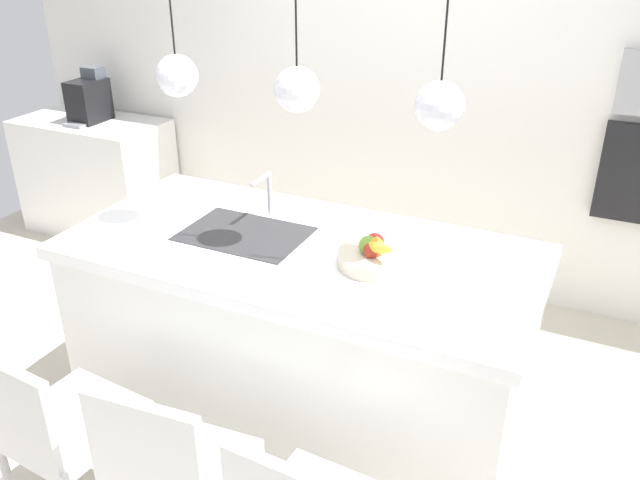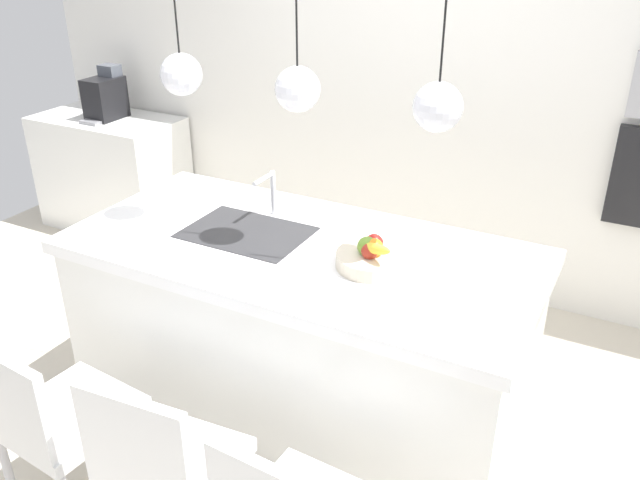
{
  "view_description": "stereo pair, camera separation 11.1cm",
  "coord_description": "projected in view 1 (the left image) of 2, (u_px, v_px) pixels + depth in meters",
  "views": [
    {
      "loc": [
        1.19,
        -2.31,
        2.25
      ],
      "look_at": [
        0.1,
        0.0,
        0.99
      ],
      "focal_mm": 37.1,
      "sensor_mm": 36.0,
      "label": 1
    },
    {
      "loc": [
        1.29,
        -2.26,
        2.25
      ],
      "look_at": [
        0.1,
        0.0,
        0.99
      ],
      "focal_mm": 37.1,
      "sensor_mm": 36.0,
      "label": 2
    }
  ],
  "objects": [
    {
      "name": "fruit_bowl",
      "position": [
        374.0,
        255.0,
        2.72
      ],
      "size": [
        0.31,
        0.31,
        0.15
      ],
      "color": "beige",
      "rests_on": "kitchen_island"
    },
    {
      "name": "chair_middle",
      "position": [
        172.0,
        470.0,
        2.31
      ],
      "size": [
        0.47,
        0.46,
        0.9
      ],
      "color": "white",
      "rests_on": "ground"
    },
    {
      "name": "chair_near",
      "position": [
        57.0,
        424.0,
        2.52
      ],
      "size": [
        0.48,
        0.5,
        0.88
      ],
      "color": "silver",
      "rests_on": "ground"
    },
    {
      "name": "pendant_light_center",
      "position": [
        297.0,
        89.0,
        2.6
      ],
      "size": [
        0.18,
        0.18,
        0.78
      ],
      "color": "silver"
    },
    {
      "name": "faucet",
      "position": [
        267.0,
        189.0,
        3.12
      ],
      "size": [
        0.02,
        0.17,
        0.22
      ],
      "color": "silver",
      "rests_on": "kitchen_island"
    },
    {
      "name": "side_counter",
      "position": [
        98.0,
        176.0,
        5.08
      ],
      "size": [
        1.1,
        0.6,
        0.88
      ],
      "primitive_type": "cube",
      "color": "white",
      "rests_on": "ground"
    },
    {
      "name": "floor",
      "position": [
        302.0,
        412.0,
        3.32
      ],
      "size": [
        6.6,
        6.6,
        0.0
      ],
      "primitive_type": "plane",
      "color": "beige",
      "rests_on": "ground"
    },
    {
      "name": "coffee_machine",
      "position": [
        89.0,
        99.0,
        4.81
      ],
      "size": [
        0.2,
        0.35,
        0.38
      ],
      "color": "black",
      "rests_on": "side_counter"
    },
    {
      "name": "pendant_light_left",
      "position": [
        177.0,
        75.0,
        2.82
      ],
      "size": [
        0.18,
        0.18,
        0.78
      ],
      "color": "silver"
    },
    {
      "name": "pendant_light_right",
      "position": [
        440.0,
        105.0,
        2.38
      ],
      "size": [
        0.18,
        0.18,
        0.78
      ],
      "color": "silver"
    },
    {
      "name": "sink_basin",
      "position": [
        245.0,
        235.0,
        3.01
      ],
      "size": [
        0.56,
        0.4,
        0.02
      ],
      "primitive_type": "cube",
      "color": "#2D2D30",
      "rests_on": "kitchen_island"
    },
    {
      "name": "back_wall",
      "position": [
        419.0,
        85.0,
        4.08
      ],
      "size": [
        6.0,
        0.1,
        2.6
      ],
      "primitive_type": "cube",
      "color": "silver",
      "rests_on": "ground"
    },
    {
      "name": "kitchen_island",
      "position": [
        301.0,
        334.0,
        3.11
      ],
      "size": [
        2.09,
        1.01,
        0.94
      ],
      "color": "white",
      "rests_on": "ground"
    }
  ]
}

